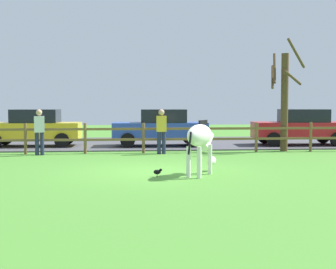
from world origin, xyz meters
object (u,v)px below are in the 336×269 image
parked_car_yellow (33,127)px  visitor_left_of_tree (39,130)px  zebra (201,139)px  crow_on_grass (158,172)px  parked_car_blue (161,127)px  parked_car_red (300,127)px  visitor_right_of_tree (161,129)px  bare_tree (284,98)px

parked_car_yellow → visitor_left_of_tree: visitor_left_of_tree is taller
zebra → visitor_left_of_tree: (-4.94, 5.42, -0.02)m
crow_on_grass → parked_car_blue: parked_car_blue is taller
zebra → parked_car_red: size_ratio=0.42×
parked_car_yellow → visitor_right_of_tree: size_ratio=2.46×
bare_tree → crow_on_grass: 8.41m
bare_tree → crow_on_grass: bare_tree is taller
parked_car_red → visitor_left_of_tree: (-10.73, -2.85, 0.06)m
zebra → parked_car_blue: 8.40m
parked_car_yellow → visitor_left_of_tree: size_ratio=2.46×
bare_tree → zebra: size_ratio=2.46×
visitor_left_of_tree → zebra: bearing=-47.7°
parked_car_blue → parked_car_red: bearing=-1.1°
crow_on_grass → visitor_left_of_tree: bearing=124.6°
bare_tree → visitor_left_of_tree: (-9.21, -0.62, -1.17)m
parked_car_blue → visitor_right_of_tree: bearing=-94.1°
parked_car_yellow → parked_car_red: (11.53, -0.44, 0.00)m
parked_car_blue → crow_on_grass: bearing=-95.1°
bare_tree → parked_car_blue: bare_tree is taller
zebra → visitor_left_of_tree: visitor_left_of_tree is taller
bare_tree → parked_car_yellow: (-10.01, 2.68, -1.23)m
bare_tree → crow_on_grass: (-5.38, -6.16, -1.95)m
bare_tree → crow_on_grass: size_ratio=19.90×
parked_car_yellow → visitor_right_of_tree: (5.18, -3.29, 0.06)m
parked_car_yellow → parked_car_blue: size_ratio=0.99×
parked_car_yellow → parked_car_blue: same height
crow_on_grass → parked_car_red: (6.90, 8.40, 0.72)m
bare_tree → zebra: bearing=-125.3°
parked_car_red → visitor_right_of_tree: visitor_right_of_tree is taller
zebra → bare_tree: bearing=54.7°
zebra → visitor_right_of_tree: 5.46m
crow_on_grass → parked_car_blue: bearing=84.9°
bare_tree → visitor_left_of_tree: bare_tree is taller
parked_car_red → crow_on_grass: bearing=-129.4°
visitor_left_of_tree → parked_car_red: bearing=14.9°
crow_on_grass → parked_car_blue: 8.58m
parked_car_yellow → parked_car_red: bearing=-2.2°
parked_car_blue → visitor_left_of_tree: visitor_left_of_tree is taller
parked_car_yellow → zebra: bearing=-56.6°
zebra → crow_on_grass: size_ratio=8.08×
parked_car_yellow → crow_on_grass: bearing=-62.4°
crow_on_grass → parked_car_red: size_ratio=0.05×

